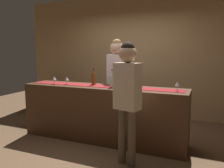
{
  "coord_description": "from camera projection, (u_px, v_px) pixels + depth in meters",
  "views": [
    {
      "loc": [
        1.66,
        -3.54,
        1.57
      ],
      "look_at": [
        0.18,
        0.0,
        1.01
      ],
      "focal_mm": 36.55,
      "sensor_mm": 36.0,
      "label": 1
    }
  ],
  "objects": [
    {
      "name": "wine_bottle_clear",
      "position": [
        112.0,
        81.0,
        3.8
      ],
      "size": [
        0.07,
        0.07,
        0.3
      ],
      "color": "#B2C6C1",
      "rests_on": "bar_counter"
    },
    {
      "name": "wine_glass_far_end",
      "position": [
        177.0,
        84.0,
        3.47
      ],
      "size": [
        0.07,
        0.07,
        0.14
      ],
      "color": "silver",
      "rests_on": "bar_counter"
    },
    {
      "name": "back_wall",
      "position": [
        135.0,
        56.0,
        5.62
      ],
      "size": [
        6.0,
        0.12,
        2.9
      ],
      "primitive_type": "cube",
      "color": "tan",
      "rests_on": "ground"
    },
    {
      "name": "wine_glass_mid_counter",
      "position": [
        67.0,
        79.0,
        4.13
      ],
      "size": [
        0.07,
        0.07,
        0.14
      ],
      "color": "silver",
      "rests_on": "bar_counter"
    },
    {
      "name": "bartender",
      "position": [
        117.0,
        74.0,
        4.44
      ],
      "size": [
        0.36,
        0.25,
        1.8
      ],
      "rotation": [
        0.0,
        0.0,
        3.03
      ],
      "color": "#26262B",
      "rests_on": "ground"
    },
    {
      "name": "customer_sipping",
      "position": [
        127.0,
        91.0,
        3.05
      ],
      "size": [
        0.38,
        0.28,
        1.69
      ],
      "rotation": [
        0.0,
        0.0,
        -0.26
      ],
      "color": "brown",
      "rests_on": "ground"
    },
    {
      "name": "potted_plant_tall",
      "position": [
        38.0,
        96.0,
        5.73
      ],
      "size": [
        0.52,
        0.52,
        0.76
      ],
      "color": "#4C4C51",
      "rests_on": "ground"
    },
    {
      "name": "ground_plane",
      "position": [
        103.0,
        139.0,
        4.09
      ],
      "size": [
        10.0,
        10.0,
        0.0
      ],
      "primitive_type": "plane",
      "color": "brown"
    },
    {
      "name": "wine_bottle_amber",
      "position": [
        94.0,
        79.0,
        4.09
      ],
      "size": [
        0.07,
        0.07,
        0.3
      ],
      "color": "brown",
      "rests_on": "bar_counter"
    },
    {
      "name": "wine_glass_near_customer",
      "position": [
        54.0,
        78.0,
        4.19
      ],
      "size": [
        0.07,
        0.07,
        0.14
      ],
      "color": "silver",
      "rests_on": "bar_counter"
    },
    {
      "name": "bar_counter",
      "position": [
        102.0,
        113.0,
        4.02
      ],
      "size": [
        2.91,
        0.6,
        0.96
      ],
      "primitive_type": "cube",
      "color": "#472B19",
      "rests_on": "ground"
    },
    {
      "name": "counter_runner_cloth",
      "position": [
        102.0,
        86.0,
        3.95
      ],
      "size": [
        2.77,
        0.28,
        0.01
      ],
      "primitive_type": "cube",
      "color": "maroon",
      "rests_on": "bar_counter"
    }
  ]
}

